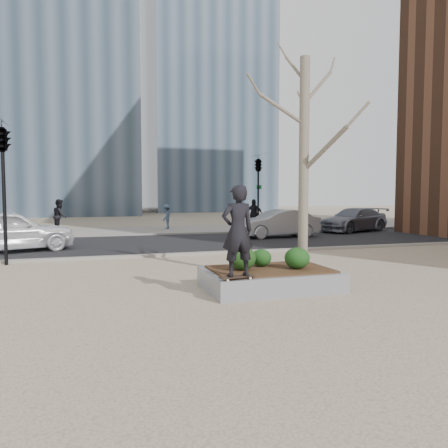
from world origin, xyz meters
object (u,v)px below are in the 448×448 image
object	(u,v)px
planter	(270,279)
police_car	(8,231)
skateboard	(237,278)
skateboarder	(238,231)

from	to	relation	value
planter	police_car	bearing A→B (deg)	128.28
planter	skateboard	size ratio (longest dim) A/B	3.85
planter	skateboarder	size ratio (longest dim) A/B	1.59
skateboard	police_car	distance (m)	11.32
skateboard	skateboarder	bearing A→B (deg)	0.00
planter	skateboard	distance (m)	1.43
planter	skateboarder	bearing A→B (deg)	-141.34
skateboarder	skateboard	bearing A→B (deg)	180.00
skateboarder	police_car	bearing A→B (deg)	-61.98
planter	skateboarder	distance (m)	1.88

